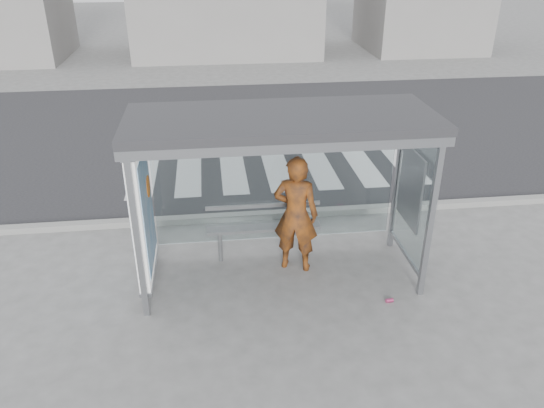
{
  "coord_description": "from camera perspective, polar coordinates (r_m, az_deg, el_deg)",
  "views": [
    {
      "loc": [
        -0.98,
        -6.84,
        4.77
      ],
      "look_at": [
        -0.11,
        0.2,
        1.18
      ],
      "focal_mm": 35.0,
      "sensor_mm": 36.0,
      "label": 1
    }
  ],
  "objects": [
    {
      "name": "ground",
      "position": [
        8.4,
        0.93,
        -7.76
      ],
      "size": [
        80.0,
        80.0,
        0.0
      ],
      "primitive_type": "plane",
      "color": "slate",
      "rests_on": "ground"
    },
    {
      "name": "curb",
      "position": [
        10.02,
        -0.59,
        -1.17
      ],
      "size": [
        30.0,
        0.18,
        0.12
      ],
      "primitive_type": "cube",
      "color": "gray",
      "rests_on": "ground"
    },
    {
      "name": "road",
      "position": [
        14.67,
        -2.85,
        7.87
      ],
      "size": [
        30.0,
        10.0,
        0.01
      ],
      "primitive_type": "cube",
      "color": "#252527",
      "rests_on": "ground"
    },
    {
      "name": "soda_can",
      "position": [
        8.03,
        12.52,
        -10.09
      ],
      "size": [
        0.11,
        0.07,
        0.06
      ],
      "primitive_type": "cylinder",
      "rotation": [
        0.0,
        1.57,
        0.09
      ],
      "color": "#E64383",
      "rests_on": "ground"
    },
    {
      "name": "person",
      "position": [
        8.14,
        2.57,
        -1.12
      ],
      "size": [
        0.81,
        0.66,
        1.91
      ],
      "primitive_type": "imported",
      "rotation": [
        0.0,
        0.0,
        2.81
      ],
      "color": "#F15B16",
      "rests_on": "ground"
    },
    {
      "name": "bus_shelter",
      "position": [
        7.47,
        -1.86,
        4.94
      ],
      "size": [
        4.25,
        1.65,
        2.62
      ],
      "color": "gray",
      "rests_on": "ground"
    },
    {
      "name": "bench",
      "position": [
        8.57,
        -0.88,
        -2.55
      ],
      "size": [
        1.84,
        0.23,
        0.95
      ],
      "color": "slate",
      "rests_on": "ground"
    },
    {
      "name": "crosswalk",
      "position": [
        12.39,
        0.37,
        4.23
      ],
      "size": [
        6.55,
        3.0,
        0.0
      ],
      "color": "silver",
      "rests_on": "ground"
    }
  ]
}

